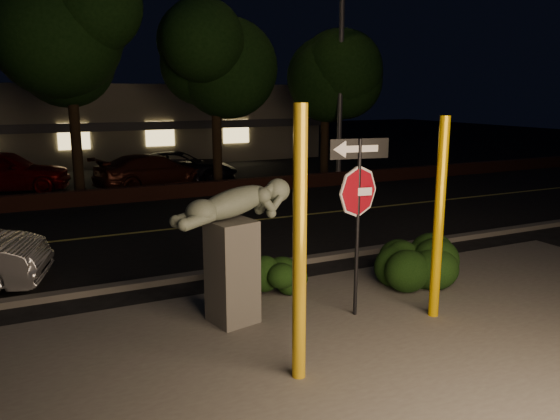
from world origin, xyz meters
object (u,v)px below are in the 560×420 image
(yellow_pole_right, at_px, (439,220))
(signpost, at_px, (358,192))
(parked_car_dark, at_px, (179,168))
(parked_car_red, at_px, (2,171))
(parked_car_darkred, at_px, (154,171))
(yellow_pole_left, at_px, (300,248))
(sculpture, at_px, (234,238))
(streetlight, at_px, (337,28))

(yellow_pole_right, distance_m, signpost, 1.34)
(yellow_pole_right, bearing_deg, parked_car_dark, 90.70)
(yellow_pole_right, height_order, parked_car_dark, yellow_pole_right)
(signpost, distance_m, parked_car_dark, 14.35)
(parked_car_red, height_order, parked_car_darkred, parked_car_red)
(parked_car_red, height_order, parked_car_dark, parked_car_red)
(signpost, height_order, parked_car_dark, signpost)
(yellow_pole_left, xyz_separation_m, sculpture, (-0.11, 1.99, -0.36))
(yellow_pole_right, height_order, streetlight, streetlight)
(parked_car_dark, bearing_deg, parked_car_red, 100.35)
(parked_car_red, distance_m, parked_car_darkred, 5.38)
(yellow_pole_left, xyz_separation_m, parked_car_darkred, (1.55, 14.98, -1.07))
(streetlight, relative_size, parked_car_darkred, 2.21)
(signpost, xyz_separation_m, sculpture, (-1.86, 0.62, -0.68))
(parked_car_red, relative_size, parked_car_darkred, 1.02)
(yellow_pole_left, relative_size, parked_car_darkred, 0.76)
(streetlight, bearing_deg, yellow_pole_right, -126.89)
(signpost, bearing_deg, sculpture, 169.57)
(streetlight, bearing_deg, signpost, -132.42)
(signpost, xyz_separation_m, parked_car_red, (-5.38, 15.04, -1.27))
(yellow_pole_right, distance_m, parked_car_red, 16.95)
(streetlight, bearing_deg, parked_car_red, 150.20)
(signpost, relative_size, streetlight, 0.29)
(sculpture, xyz_separation_m, parked_car_dark, (2.81, 13.64, -0.73))
(sculpture, height_order, parked_car_dark, sculpture)
(parked_car_darkred, height_order, parked_car_dark, parked_car_darkred)
(sculpture, xyz_separation_m, parked_car_darkred, (1.66, 12.98, -0.71))
(parked_car_darkred, bearing_deg, streetlight, -120.92)
(signpost, bearing_deg, parked_car_red, 117.61)
(sculpture, distance_m, streetlight, 14.41)
(yellow_pole_left, height_order, parked_car_red, yellow_pole_left)
(yellow_pole_left, distance_m, streetlight, 15.81)
(yellow_pole_left, height_order, sculpture, yellow_pole_left)
(signpost, bearing_deg, yellow_pole_right, -19.19)
(signpost, relative_size, parked_car_darkred, 0.64)
(yellow_pole_right, bearing_deg, signpost, 152.88)
(yellow_pole_left, relative_size, sculpture, 1.56)
(yellow_pole_left, relative_size, streetlight, 0.35)
(sculpture, distance_m, parked_car_darkred, 13.11)
(parked_car_darkred, bearing_deg, parked_car_dark, -73.43)
(signpost, distance_m, streetlight, 13.72)
(yellow_pole_right, height_order, signpost, yellow_pole_right)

